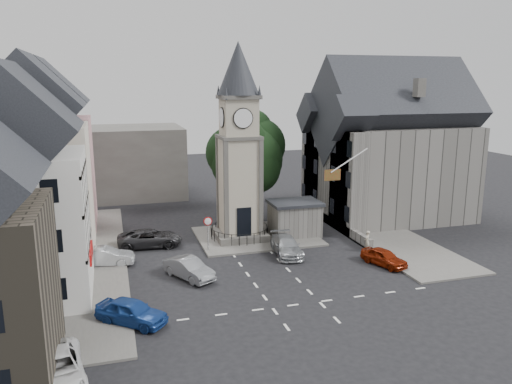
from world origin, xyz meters
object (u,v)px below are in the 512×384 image
object	(u,v)px
pedestrian	(367,241)
car_east_red	(384,257)
clock_tower	(239,144)
car_west_blue	(131,312)
stone_shelter	(295,218)

from	to	relation	value
pedestrian	car_east_red	bearing A→B (deg)	40.88
clock_tower	car_west_blue	size ratio (longest dim) A/B	3.93
stone_shelter	pedestrian	world-z (taller)	stone_shelter
stone_shelter	clock_tower	bearing A→B (deg)	174.16
car_west_blue	car_east_red	size ratio (longest dim) A/B	1.15
clock_tower	stone_shelter	distance (m)	8.15
car_west_blue	stone_shelter	bearing A→B (deg)	-9.70
car_east_red	pedestrian	size ratio (longest dim) A/B	2.14
car_west_blue	car_east_red	distance (m)	18.52
stone_shelter	car_west_blue	xyz separation A→B (m)	(-14.37, -12.64, -0.84)
clock_tower	pedestrian	world-z (taller)	clock_tower
clock_tower	car_east_red	bearing A→B (deg)	-46.91
car_west_blue	clock_tower	bearing A→B (deg)	2.89
pedestrian	car_west_blue	bearing A→B (deg)	-22.15
stone_shelter	car_east_red	distance (m)	9.40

